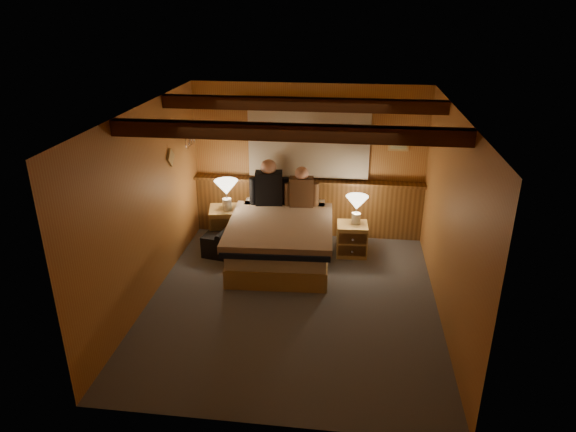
% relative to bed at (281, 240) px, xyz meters
% --- Properties ---
extents(floor, '(4.20, 4.20, 0.00)m').
position_rel_bed_xyz_m(floor, '(0.30, -1.06, -0.33)').
color(floor, '#4F535E').
rests_on(floor, ground).
extents(ceiling, '(4.20, 4.20, 0.00)m').
position_rel_bed_xyz_m(ceiling, '(0.30, -1.06, 2.07)').
color(ceiling, tan).
rests_on(ceiling, wall_back).
extents(wall_back, '(3.60, 0.00, 3.60)m').
position_rel_bed_xyz_m(wall_back, '(0.30, 1.04, 0.87)').
color(wall_back, '#BC8843').
rests_on(wall_back, floor).
extents(wall_left, '(0.00, 4.20, 4.20)m').
position_rel_bed_xyz_m(wall_left, '(-1.50, -1.06, 0.87)').
color(wall_left, '#BC8843').
rests_on(wall_left, floor).
extents(wall_right, '(0.00, 4.20, 4.20)m').
position_rel_bed_xyz_m(wall_right, '(2.10, -1.06, 0.87)').
color(wall_right, '#BC8843').
rests_on(wall_right, floor).
extents(wall_front, '(3.60, 0.00, 3.60)m').
position_rel_bed_xyz_m(wall_front, '(0.30, -3.16, 0.87)').
color(wall_front, '#BC8843').
rests_on(wall_front, floor).
extents(wainscot, '(3.60, 0.23, 0.94)m').
position_rel_bed_xyz_m(wainscot, '(0.30, 0.98, 0.16)').
color(wainscot, brown).
rests_on(wainscot, wall_back).
extents(curtain_window, '(2.18, 0.09, 1.11)m').
position_rel_bed_xyz_m(curtain_window, '(0.30, 0.97, 1.19)').
color(curtain_window, '#452211').
rests_on(curtain_window, wall_back).
extents(ceiling_beams, '(3.60, 1.65, 0.16)m').
position_rel_bed_xyz_m(ceiling_beams, '(0.30, -0.91, 1.98)').
color(ceiling_beams, '#452211').
rests_on(ceiling_beams, ceiling).
extents(coat_rail, '(0.05, 0.55, 0.24)m').
position_rel_bed_xyz_m(coat_rail, '(-1.42, 0.52, 1.34)').
color(coat_rail, silver).
rests_on(coat_rail, wall_left).
extents(framed_print, '(0.30, 0.04, 0.25)m').
position_rel_bed_xyz_m(framed_print, '(1.65, 1.02, 1.22)').
color(framed_print, tan).
rests_on(framed_print, wall_back).
extents(bed, '(1.54, 1.92, 0.63)m').
position_rel_bed_xyz_m(bed, '(0.00, 0.00, 0.00)').
color(bed, tan).
rests_on(bed, floor).
extents(nightstand_left, '(0.62, 0.58, 0.59)m').
position_rel_bed_xyz_m(nightstand_left, '(-0.89, 0.45, -0.04)').
color(nightstand_left, tan).
rests_on(nightstand_left, floor).
extents(nightstand_right, '(0.46, 0.42, 0.49)m').
position_rel_bed_xyz_m(nightstand_right, '(1.02, 0.32, -0.09)').
color(nightstand_right, tan).
rests_on(nightstand_right, floor).
extents(lamp_left, '(0.36, 0.36, 0.46)m').
position_rel_bed_xyz_m(lamp_left, '(-0.87, 0.41, 0.59)').
color(lamp_left, silver).
rests_on(lamp_left, nightstand_left).
extents(lamp_right, '(0.33, 0.33, 0.43)m').
position_rel_bed_xyz_m(lamp_right, '(1.06, 0.36, 0.46)').
color(lamp_right, silver).
rests_on(lamp_right, nightstand_right).
extents(person_left, '(0.60, 0.29, 0.73)m').
position_rel_bed_xyz_m(person_left, '(-0.27, 0.62, 0.59)').
color(person_left, black).
rests_on(person_left, bed).
extents(person_right, '(0.52, 0.24, 0.64)m').
position_rel_bed_xyz_m(person_right, '(0.23, 0.61, 0.56)').
color(person_right, '#523621').
rests_on(person_right, bed).
extents(duffel_bag, '(0.60, 0.43, 0.40)m').
position_rel_bed_xyz_m(duffel_bag, '(-0.88, 0.02, -0.16)').
color(duffel_bag, black).
rests_on(duffel_bag, floor).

